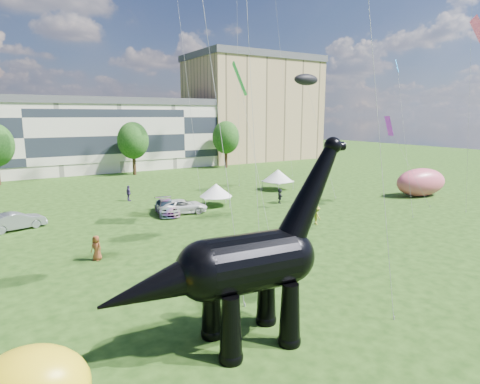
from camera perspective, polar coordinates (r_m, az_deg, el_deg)
ground at (r=21.29m, az=8.48°, el=-17.32°), size 220.00×220.00×0.00m
terrace_row at (r=76.43m, az=-28.61°, el=6.56°), size 78.00×11.00×12.00m
apartment_block at (r=94.91m, az=1.79°, el=11.48°), size 28.00×18.00×22.00m
tree_mid_right at (r=70.30m, az=-14.99°, el=7.49°), size 5.20×5.20×9.44m
tree_far_right at (r=77.44m, az=-2.02°, el=8.13°), size 5.20×5.20×9.44m
dinosaur_sculpture at (r=17.57m, az=-0.02°, el=-10.72°), size 11.54×3.45×9.40m
car_grey at (r=40.74m, az=-29.24°, el=-3.62°), size 5.05×2.81×1.58m
car_white at (r=41.95m, az=-8.19°, el=-2.03°), size 5.56×3.43×1.44m
car_dark at (r=41.77m, az=-10.38°, el=-2.15°), size 3.03×5.31×1.45m
gazebo_near at (r=44.75m, az=-3.45°, el=0.25°), size 4.64×4.64×2.52m
gazebo_far at (r=54.56m, az=5.40°, el=2.36°), size 4.74×4.74×2.80m
inflatable_pink at (r=54.98m, az=24.33°, el=1.27°), size 7.56×4.77×3.51m
visitors at (r=34.45m, az=-17.68°, el=-5.01°), size 46.58×24.13×1.89m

